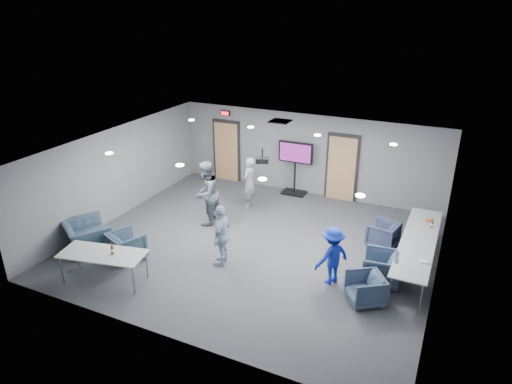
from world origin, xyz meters
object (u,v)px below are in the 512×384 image
at_px(person_d, 332,256).
at_px(chair_front_b, 87,237).
at_px(table_right_a, 423,225).
at_px(person_c, 222,235).
at_px(person_b, 206,193).
at_px(bottle_right, 432,224).
at_px(tv_stand, 295,165).
at_px(chair_right_c, 365,289).
at_px(table_right_b, 413,261).
at_px(chair_right_a, 383,234).
at_px(bottle_front, 112,250).
at_px(table_front_left, 103,255).
at_px(person_a, 249,182).
at_px(chair_front_a, 126,246).
at_px(chair_right_b, 381,268).
at_px(projector, 262,160).

relative_size(person_d, chair_front_b, 1.18).
bearing_deg(table_right_a, person_c, 122.97).
bearing_deg(table_right_a, person_b, 100.42).
xyz_separation_m(person_b, bottle_right, (6.03, 0.95, -0.13)).
distance_m(chair_front_b, tv_stand, 6.85).
height_order(person_b, chair_right_c, person_b).
bearing_deg(chair_right_c, chair_front_b, -117.65).
bearing_deg(table_right_b, chair_right_a, 29.35).
bearing_deg(chair_right_c, person_b, -144.36).
distance_m(person_d, bottle_front, 4.98).
relative_size(table_front_left, bottle_front, 7.20).
xyz_separation_m(person_d, chair_front_b, (-6.17, -1.25, -0.31)).
relative_size(person_a, table_right_b, 0.84).
xyz_separation_m(table_front_left, bottle_front, (0.24, 0.07, 0.15)).
distance_m(chair_front_b, table_right_a, 8.70).
distance_m(table_right_a, bottle_front, 7.70).
distance_m(table_right_b, bottle_right, 1.80).
xyz_separation_m(chair_front_a, table_right_b, (6.64, 1.74, 0.32)).
xyz_separation_m(chair_right_a, chair_right_b, (0.29, -1.76, 0.04)).
relative_size(person_b, bottle_right, 7.58).
height_order(person_c, chair_front_a, person_c).
height_order(person_a, tv_stand, tv_stand).
bearing_deg(table_right_a, chair_front_b, 115.35).
bearing_deg(person_a, bottle_right, 82.31).
bearing_deg(chair_right_a, chair_right_c, 14.18).
bearing_deg(table_front_left, projector, 37.54).
xyz_separation_m(chair_front_a, bottle_right, (6.85, 3.52, 0.46)).
relative_size(person_a, projector, 4.15).
bearing_deg(bottle_right, chair_right_b, -114.59).
distance_m(chair_right_c, table_front_left, 5.91).
bearing_deg(bottle_right, projector, -159.98).
relative_size(person_c, chair_front_b, 1.33).
relative_size(person_d, projector, 3.62).
bearing_deg(chair_front_a, tv_stand, -90.08).
height_order(person_d, table_right_b, person_d).
relative_size(person_b, tv_stand, 1.06).
height_order(person_d, chair_right_b, person_d).
bearing_deg(table_right_b, tv_stand, 47.11).
bearing_deg(bottle_right, chair_right_a, -174.31).
relative_size(chair_right_a, tv_stand, 0.41).
relative_size(chair_right_c, table_front_left, 0.35).
bearing_deg(chair_right_c, person_a, -162.24).
bearing_deg(person_d, chair_right_a, -163.58).
distance_m(chair_front_a, table_front_left, 1.07).
bearing_deg(person_b, chair_front_a, -15.57).
distance_m(chair_right_a, chair_right_c, 2.68).
relative_size(chair_right_a, chair_front_a, 0.93).
bearing_deg(bottle_front, tv_stand, 74.20).
height_order(person_a, projector, projector).
bearing_deg(tv_stand, person_d, -60.17).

